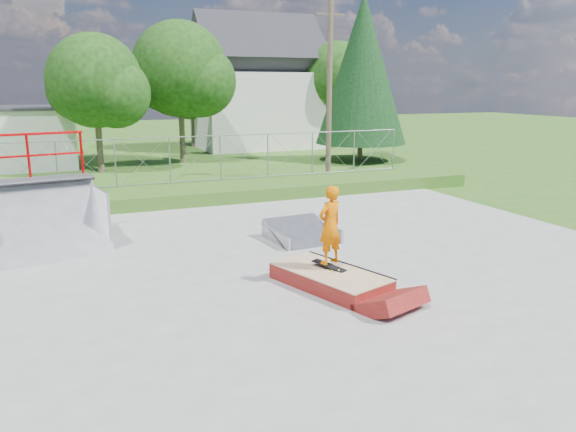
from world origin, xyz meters
The scene contains 16 objects.
ground centered at (0.00, 0.00, 0.00)m, with size 120.00×120.00×0.00m, color #2C621C.
concrete_pad centered at (0.00, 0.00, 0.02)m, with size 20.00×16.00×0.04m, color gray.
grass_berm centered at (0.00, 9.50, 0.25)m, with size 24.00×3.00×0.50m, color #2C621C.
grind_box centered at (1.18, -0.84, 0.19)m, with size 2.00×2.85×0.38m.
quarter_pipe centered at (-4.45, 4.29, 1.49)m, with size 2.97×2.51×2.97m, color gray, non-canonical shape.
flat_bank_ramp centered at (2.11, 2.73, 0.25)m, with size 1.65×1.76×0.51m, color gray, non-canonical shape.
skateboard centered at (1.24, -0.68, 0.43)m, with size 0.22×0.80×0.02m, color black.
skater centered at (1.24, -0.68, 1.27)m, with size 0.61×0.40×1.68m, color #E96A00.
chain_link_fence centered at (0.00, 10.50, 1.40)m, with size 20.00×0.06×1.80m, color gray, non-canonical shape.
gable_house centered at (9.00, 26.00, 3.84)m, with size 8.40×6.08×8.94m.
utility_pole centered at (7.50, 12.00, 4.00)m, with size 0.24×0.24×8.00m, color brown.
tree_left_near centered at (-1.75, 17.83, 4.24)m, with size 4.76×4.48×6.65m.
tree_center centered at (2.78, 19.81, 4.85)m, with size 5.44×5.12×7.60m.
tree_right_far centered at (14.27, 23.82, 4.54)m, with size 5.10×4.80×7.12m.
tree_back_mid centered at (5.21, 27.86, 3.63)m, with size 4.08×3.84×5.70m.
conifer_tree centered at (12.00, 17.00, 5.05)m, with size 5.04×5.04×9.10m.
Camera 1 is at (-3.94, -10.94, 4.22)m, focal length 35.00 mm.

